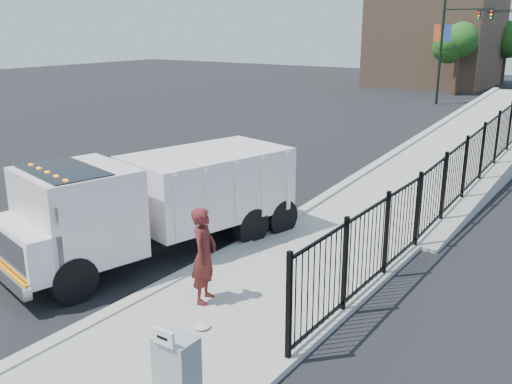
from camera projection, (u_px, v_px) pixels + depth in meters
The scene contains 15 objects.
ground at pixel (199, 271), 12.80m from camera, with size 120.00×120.00×0.00m, color black.
sidewalk at pixel (210, 331), 10.16m from camera, with size 3.55×12.00×0.12m, color #9E998E.
curb at pixel (134, 302), 11.20m from camera, with size 0.30×12.00×0.16m, color #ADAAA3.
ramp at pixel (479, 154), 24.30m from camera, with size 3.95×24.00×1.70m, color #9E998E.
iron_fence at pixel (495, 155), 20.11m from camera, with size 0.10×28.00×1.80m, color black.
truck at pixel (153, 199), 13.29m from camera, with size 3.94×7.57×2.48m.
worker at pixel (204, 255), 10.90m from camera, with size 0.69×0.45×1.90m, color #561C19.
utility_cabinet at pixel (177, 379), 7.64m from camera, with size 0.55×0.40×1.25m, color gray.
arrow_sign at pixel (163, 337), 7.26m from camera, with size 0.35×0.04×0.22m, color white.
debris at pixel (202, 326), 10.13m from camera, with size 0.30×0.30×0.08m, color silver.
light_pole_0 at pixel (446, 40), 38.38m from camera, with size 3.77×0.22×8.00m.
light_pole_2 at pixel (479, 37), 46.13m from camera, with size 3.77×0.22×8.00m.
tree_0 at pixel (459, 43), 43.60m from camera, with size 2.80×2.80×5.40m.
tree_2 at pixel (507, 40), 52.43m from camera, with size 2.99×2.99×5.49m.
building at pixel (436, 40), 51.37m from camera, with size 10.00×10.00×8.00m, color #8C664C.
Camera 1 is at (7.72, -8.99, 5.30)m, focal length 40.00 mm.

